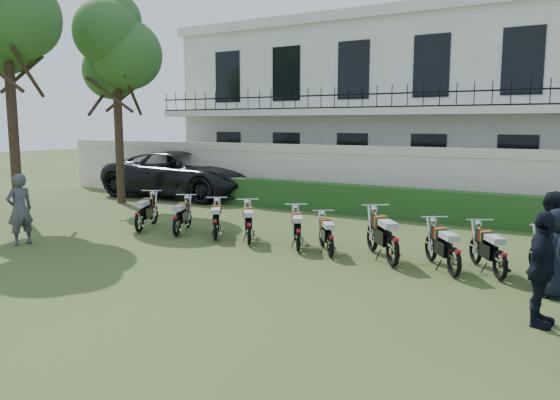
{
  "coord_description": "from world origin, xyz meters",
  "views": [
    {
      "loc": [
        7.2,
        -9.76,
        3.06
      ],
      "look_at": [
        0.07,
        1.97,
        1.14
      ],
      "focal_mm": 35.0,
      "sensor_mm": 36.0,
      "label": 1
    }
  ],
  "objects": [
    {
      "name": "motorcycle_1",
      "position": [
        -2.71,
        1.17,
        0.47
      ],
      "size": [
        0.95,
        1.7,
        1.02
      ],
      "rotation": [
        0.0,
        0.0,
        0.47
      ],
      "color": "black",
      "rests_on": "ground"
    },
    {
      "name": "motorcycle_0",
      "position": [
        -3.97,
        1.03,
        0.49
      ],
      "size": [
        1.0,
        1.79,
        1.07
      ],
      "rotation": [
        0.0,
        0.0,
        0.47
      ],
      "color": "black",
      "rests_on": "ground"
    },
    {
      "name": "tree_west_mid",
      "position": [
        -9.46,
        1.0,
        6.67
      ],
      "size": [
        3.4,
        3.2,
        8.82
      ],
      "color": "#473323",
      "rests_on": "ground"
    },
    {
      "name": "ground",
      "position": [
        0.0,
        0.0,
        0.0
      ],
      "size": [
        100.0,
        100.0,
        0.0
      ],
      "primitive_type": "plane",
      "color": "#35491D",
      "rests_on": "ground"
    },
    {
      "name": "tree_west_near",
      "position": [
        -8.96,
        5.0,
        5.89
      ],
      "size": [
        3.4,
        3.2,
        7.9
      ],
      "color": "#473323",
      "rests_on": "ground"
    },
    {
      "name": "building",
      "position": [
        0.0,
        13.96,
        3.71
      ],
      "size": [
        20.4,
        9.6,
        7.4
      ],
      "color": "white",
      "rests_on": "ground"
    },
    {
      "name": "motorcycle_7",
      "position": [
        4.68,
        1.06,
        0.48
      ],
      "size": [
        1.19,
        1.6,
        1.04
      ],
      "rotation": [
        0.0,
        0.0,
        0.63
      ],
      "color": "black",
      "rests_on": "ground"
    },
    {
      "name": "officer_2",
      "position": [
        6.43,
        -0.88,
        0.89
      ],
      "size": [
        0.51,
        1.07,
        1.77
      ],
      "primitive_type": "imported",
      "rotation": [
        0.0,
        0.0,
        1.49
      ],
      "color": "black",
      "rests_on": "ground"
    },
    {
      "name": "motorcycle_4",
      "position": [
        0.96,
        1.34,
        0.46
      ],
      "size": [
        1.06,
        1.6,
        1.0
      ],
      "rotation": [
        0.0,
        0.0,
        0.57
      ],
      "color": "black",
      "rests_on": "ground"
    },
    {
      "name": "inspector",
      "position": [
        -5.49,
        -1.55,
        0.91
      ],
      "size": [
        0.51,
        0.71,
        1.82
      ],
      "primitive_type": "imported",
      "rotation": [
        0.0,
        0.0,
        -1.69
      ],
      "color": "#535358",
      "rests_on": "ground"
    },
    {
      "name": "officer_4",
      "position": [
        6.42,
        1.02,
        0.93
      ],
      "size": [
        0.84,
        1.01,
        1.87
      ],
      "primitive_type": "imported",
      "rotation": [
        0.0,
        0.0,
        1.73
      ],
      "color": "black",
      "rests_on": "ground"
    },
    {
      "name": "motorcycle_3",
      "position": [
        -0.43,
        1.3,
        0.48
      ],
      "size": [
        1.19,
        1.59,
        1.03
      ],
      "rotation": [
        0.0,
        0.0,
        0.63
      ],
      "color": "black",
      "rests_on": "ground"
    },
    {
      "name": "perimeter_wall",
      "position": [
        0.0,
        8.0,
        1.17
      ],
      "size": [
        30.0,
        0.35,
        2.3
      ],
      "color": "beige",
      "rests_on": "ground"
    },
    {
      "name": "motorcycle_6",
      "position": [
        3.37,
        1.18,
        0.54
      ],
      "size": [
        1.42,
        1.73,
        1.16
      ],
      "rotation": [
        0.0,
        0.0,
        0.68
      ],
      "color": "black",
      "rests_on": "ground"
    },
    {
      "name": "motorcycle_2",
      "position": [
        -1.52,
        1.34,
        0.46
      ],
      "size": [
        1.14,
        1.55,
        1.0
      ],
      "rotation": [
        0.0,
        0.0,
        0.62
      ],
      "color": "black",
      "rests_on": "ground"
    },
    {
      "name": "hedge",
      "position": [
        1.0,
        7.2,
        0.5
      ],
      "size": [
        18.0,
        0.6,
        1.0
      ],
      "primitive_type": "cube",
      "color": "#1B4318",
      "rests_on": "ground"
    },
    {
      "name": "motorcycle_8",
      "position": [
        5.5,
        1.31,
        0.47
      ],
      "size": [
        1.08,
        1.62,
        1.02
      ],
      "rotation": [
        0.0,
        0.0,
        0.57
      ],
      "color": "black",
      "rests_on": "ground"
    },
    {
      "name": "officer_3",
      "position": [
        6.54,
        0.8,
        0.81
      ],
      "size": [
        0.58,
        0.83,
        1.62
      ],
      "primitive_type": "imported",
      "rotation": [
        0.0,
        0.0,
        1.66
      ],
      "color": "black",
      "rests_on": "ground"
    },
    {
      "name": "motorcycle_5",
      "position": [
        1.86,
        1.25,
        0.43
      ],
      "size": [
        1.09,
        1.44,
        0.94
      ],
      "rotation": [
        0.0,
        0.0,
        0.63
      ],
      "color": "black",
      "rests_on": "ground"
    },
    {
      "name": "suv",
      "position": [
        -8.12,
        7.61,
        0.96
      ],
      "size": [
        7.08,
        3.61,
        1.92
      ],
      "primitive_type": "imported",
      "rotation": [
        0.0,
        0.0,
        1.63
      ],
      "color": "black",
      "rests_on": "ground"
    }
  ]
}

